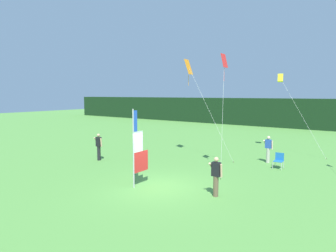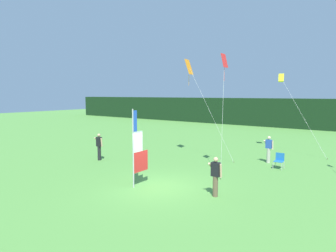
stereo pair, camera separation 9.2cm
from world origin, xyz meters
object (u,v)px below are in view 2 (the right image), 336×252
object	(u,v)px
kite_orange_diamond_0	(190,70)
kite_red_diamond_2	(224,67)
person_near_banner	(269,149)
folding_chair	(279,160)
kite_yellow_box_1	(281,78)
banner_flag	(138,149)
person_far_left	(216,176)
person_mid_field	(99,146)

from	to	relation	value
kite_orange_diamond_0	kite_red_diamond_2	distance (m)	4.31
person_near_banner	kite_red_diamond_2	distance (m)	6.18
folding_chair	kite_red_diamond_2	xyz separation A→B (m)	(-2.30, -2.67, 5.14)
person_near_banner	kite_yellow_box_1	xyz separation A→B (m)	(-0.60, 4.50, 4.52)
banner_flag	person_near_banner	xyz separation A→B (m)	(3.49, 8.19, -0.83)
person_far_left	folding_chair	world-z (taller)	person_far_left
kite_orange_diamond_0	kite_yellow_box_1	distance (m)	7.24
banner_flag	kite_red_diamond_2	xyz separation A→B (m)	(2.12, 4.50, 3.93)
folding_chair	kite_orange_diamond_0	xyz separation A→B (m)	(-5.86, -0.27, 5.32)
person_far_left	kite_orange_diamond_0	size ratio (longest dim) A/B	0.26
folding_chair	kite_red_diamond_2	world-z (taller)	kite_red_diamond_2
person_near_banner	kite_yellow_box_1	bearing A→B (deg)	97.65
person_mid_field	kite_orange_diamond_0	bearing A→B (deg)	46.61
banner_flag	kite_orange_diamond_0	bearing A→B (deg)	101.85
banner_flag	kite_red_diamond_2	world-z (taller)	kite_red_diamond_2
banner_flag	kite_orange_diamond_0	distance (m)	8.16
person_mid_field	kite_yellow_box_1	world-z (taller)	kite_yellow_box_1
person_far_left	kite_orange_diamond_0	xyz separation A→B (m)	(-4.99, 6.04, 4.94)
person_mid_field	person_far_left	distance (m)	9.28
banner_flag	person_far_left	bearing A→B (deg)	13.74
person_mid_field	folding_chair	world-z (taller)	person_mid_field
banner_flag	person_mid_field	bearing A→B (deg)	155.75
banner_flag	person_far_left	world-z (taller)	banner_flag
person_near_banner	person_mid_field	bearing A→B (deg)	-148.02
kite_yellow_box_1	kite_red_diamond_2	xyz separation A→B (m)	(-0.76, -8.19, 0.25)
banner_flag	person_near_banner	size ratio (longest dim) A/B	2.15
person_near_banner	folding_chair	world-z (taller)	person_near_banner
person_near_banner	kite_orange_diamond_0	bearing A→B (deg)	-165.38
person_far_left	kite_orange_diamond_0	bearing A→B (deg)	129.57
person_far_left	folding_chair	bearing A→B (deg)	82.09
person_far_left	kite_orange_diamond_0	world-z (taller)	kite_orange_diamond_0
banner_flag	kite_yellow_box_1	distance (m)	13.53
person_near_banner	kite_orange_diamond_0	size ratio (longest dim) A/B	0.26
person_near_banner	kite_orange_diamond_0	xyz separation A→B (m)	(-4.94, -1.29, 4.94)
kite_yellow_box_1	person_near_banner	bearing A→B (deg)	-82.35
person_mid_field	kite_red_diamond_2	world-z (taller)	kite_red_diamond_2
person_far_left	kite_yellow_box_1	bearing A→B (deg)	93.17
banner_flag	person_far_left	xyz separation A→B (m)	(3.54, 0.87, -0.83)
person_near_banner	person_far_left	xyz separation A→B (m)	(0.05, -7.32, 0.00)
banner_flag	kite_yellow_box_1	bearing A→B (deg)	77.19
person_near_banner	person_mid_field	size ratio (longest dim) A/B	0.97
banner_flag	kite_orange_diamond_0	world-z (taller)	kite_orange_diamond_0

